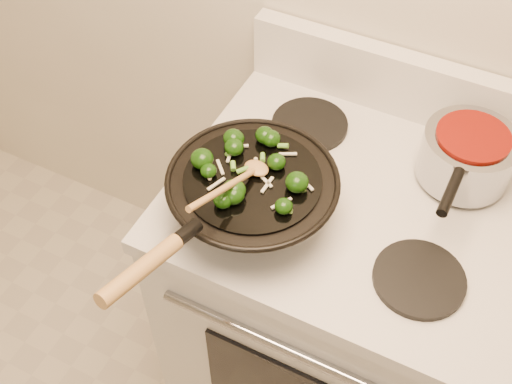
% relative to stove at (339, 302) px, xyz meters
% --- Properties ---
extents(stove, '(0.78, 0.67, 1.08)m').
position_rel_stove_xyz_m(stove, '(0.00, 0.00, 0.00)').
color(stove, silver).
rests_on(stove, ground).
extents(wok, '(0.35, 0.57, 0.20)m').
position_rel_stove_xyz_m(wok, '(-0.18, -0.16, 0.52)').
color(wok, black).
rests_on(wok, stove).
extents(stirfry, '(0.25, 0.23, 0.04)m').
position_rel_stove_xyz_m(stirfry, '(-0.20, -0.14, 0.58)').
color(stirfry, black).
rests_on(stirfry, wok).
extents(wooden_spoon, '(0.06, 0.23, 0.10)m').
position_rel_stove_xyz_m(wooden_spoon, '(-0.19, -0.19, 0.60)').
color(wooden_spoon, '#A57941').
rests_on(wooden_spoon, wok).
extents(saucepan, '(0.20, 0.32, 0.12)m').
position_rel_stove_xyz_m(saucepan, '(0.18, 0.14, 0.52)').
color(saucepan, '#979AA0').
rests_on(saucepan, stove).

